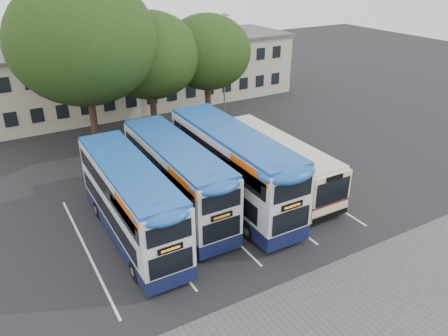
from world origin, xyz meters
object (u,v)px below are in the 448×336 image
tree_right (207,52)px  bus_dd_left (130,198)px  lamp_post (225,60)px  tree_left (83,41)px  bus_single (275,159)px  bus_dd_right (232,165)px  bus_dd_mid (176,175)px  tree_mid (150,55)px

tree_right → bus_dd_left: size_ratio=0.94×
lamp_post → tree_left: 13.77m
lamp_post → bus_dd_left: bearing=-133.5°
lamp_post → bus_single: lamp_post is taller
tree_right → bus_dd_left: 17.16m
tree_right → bus_dd_left: bearing=-131.9°
tree_left → bus_single: 15.05m
bus_dd_right → bus_dd_left: bearing=-176.2°
bus_dd_left → bus_single: bearing=6.6°
tree_left → bus_dd_mid: tree_left is taller
lamp_post → bus_single: size_ratio=0.86×
bus_dd_left → bus_dd_right: 6.34m
tree_mid → bus_dd_left: bearing=-116.7°
tree_mid → bus_single: size_ratio=0.95×
tree_right → tree_left: bearing=-175.5°
tree_left → tree_right: 10.03m
tree_left → bus_dd_right: 13.56m
tree_mid → tree_right: size_ratio=1.05×
tree_right → bus_dd_left: tree_right is taller
tree_right → bus_dd_right: size_ratio=0.86×
tree_mid → bus_dd_mid: 12.32m
tree_left → tree_mid: (4.87, 0.64, -1.54)m
bus_dd_mid → bus_dd_right: size_ratio=0.92×
bus_dd_left → bus_dd_right: size_ratio=0.91×
lamp_post → bus_dd_mid: bearing=-128.8°
bus_dd_mid → tree_right: bearing=54.5°
bus_dd_left → bus_single: bus_dd_left is taller
bus_dd_left → bus_dd_right: bearing=3.8°
tree_mid → tree_right: 4.97m
tree_left → bus_single: tree_left is taller
tree_left → bus_dd_left: tree_left is taller
tree_left → bus_dd_right: bearing=-65.7°
lamp_post → tree_right: size_ratio=0.95×
tree_left → bus_dd_mid: size_ratio=1.23×
bus_dd_right → bus_single: (3.59, 0.73, -0.77)m
bus_dd_mid → bus_dd_left: bearing=-159.5°
tree_left → tree_right: bearing=4.5°
lamp_post → tree_right: tree_right is taller
bus_dd_mid → bus_single: 6.84m
bus_single → bus_dd_left: bearing=-173.4°
lamp_post → bus_single: (-4.32, -13.85, -3.31)m
tree_mid → bus_dd_left: (-6.16, -12.24, -4.45)m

